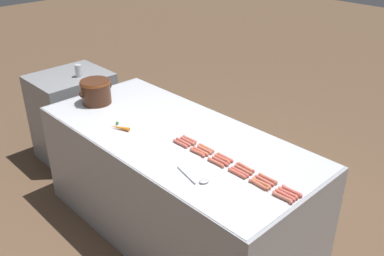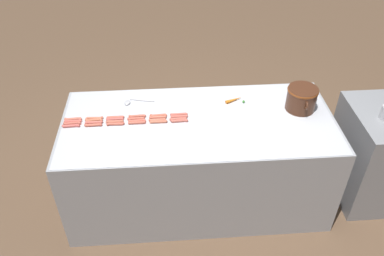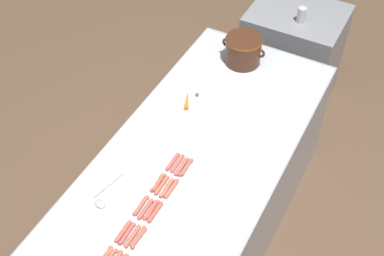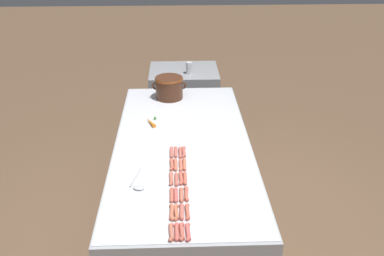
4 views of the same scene
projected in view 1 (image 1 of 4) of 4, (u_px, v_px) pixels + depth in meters
ground_plane at (176, 228)px, 3.62m from camera, size 20.00×20.00×0.00m
griddle_counter at (175, 184)px, 3.41m from camera, size 1.03×2.29×0.92m
back_cabinet at (74, 116)px, 4.48m from camera, size 0.75×0.62×0.93m
hot_dog_0 at (283, 197)px, 2.48m from camera, size 0.03×0.15×0.02m
hot_dog_1 at (259, 185)px, 2.59m from camera, size 0.03×0.15×0.02m
hot_dog_2 at (237, 173)px, 2.70m from camera, size 0.03×0.15×0.02m
hot_dog_3 at (216, 162)px, 2.81m from camera, size 0.03×0.15×0.02m
hot_dog_4 at (198, 152)px, 2.93m from camera, size 0.03×0.15×0.02m
hot_dog_5 at (180, 144)px, 3.04m from camera, size 0.03×0.15×0.02m
hot_dog_6 at (285, 195)px, 2.50m from camera, size 0.03×0.15×0.02m
hot_dog_7 at (262, 183)px, 2.60m from camera, size 0.03×0.15×0.02m
hot_dog_8 at (240, 172)px, 2.71m from camera, size 0.03×0.15×0.02m
hot_dog_9 at (220, 161)px, 2.83m from camera, size 0.03×0.15×0.02m
hot_dog_10 at (201, 151)px, 2.94m from camera, size 0.03×0.15×0.02m
hot_dog_11 at (183, 142)px, 3.06m from camera, size 0.02×0.15×0.02m
hot_dog_12 at (288, 193)px, 2.51m from camera, size 0.03×0.15×0.02m
hot_dog_13 at (264, 181)px, 2.63m from camera, size 0.03×0.15×0.02m
hot_dog_14 at (243, 170)px, 2.74m from camera, size 0.03×0.15×0.02m
hot_dog_15 at (222, 159)px, 2.85m from camera, size 0.03×0.15×0.02m
hot_dog_16 at (205, 150)px, 2.96m from camera, size 0.03×0.15×0.02m
hot_dog_17 at (188, 141)px, 3.07m from camera, size 0.03×0.15×0.02m
hot_dog_18 at (292, 191)px, 2.53m from camera, size 0.03×0.15×0.02m
hot_dog_19 at (268, 179)px, 2.65m from camera, size 0.03×0.15×0.02m
hot_dog_20 at (245, 167)px, 2.76m from camera, size 0.03×0.15×0.02m
hot_dog_21 at (225, 157)px, 2.87m from camera, size 0.02×0.15×0.02m
hot_dog_22 at (206, 148)px, 2.98m from camera, size 0.02×0.15×0.02m
hot_dog_23 at (190, 139)px, 3.09m from camera, size 0.03×0.15×0.02m
bean_pot at (96, 91)px, 3.64m from camera, size 0.32×0.26×0.21m
serving_spoon at (198, 179)px, 2.65m from camera, size 0.10×0.27×0.02m
carrot at (119, 127)px, 3.25m from camera, size 0.10×0.17×0.03m
soda_can at (78, 71)px, 4.20m from camera, size 0.07×0.07×0.12m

